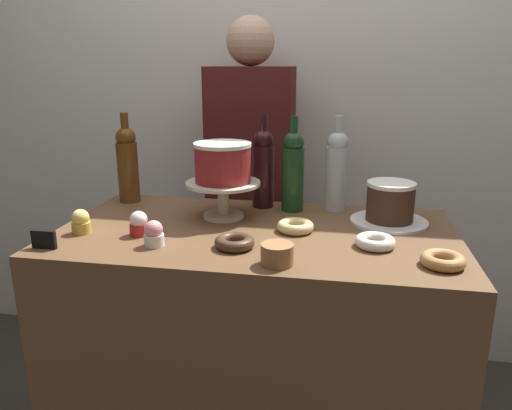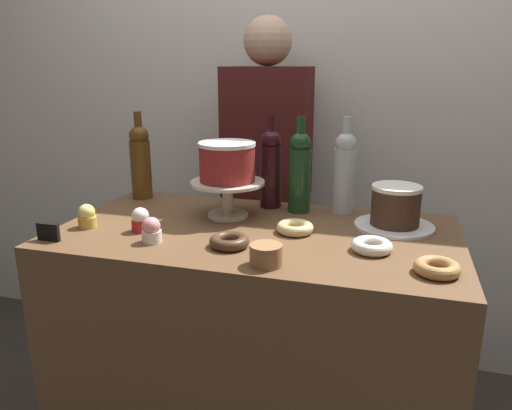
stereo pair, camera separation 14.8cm
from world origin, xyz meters
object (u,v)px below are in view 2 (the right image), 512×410
Objects in this scene: wine_bottle_clear at (344,171)px; cupcake_vanilla at (141,220)px; chocolate_round_cake at (396,205)px; price_sign_chalkboard at (48,232)px; wine_bottle_dark_red at (271,167)px; donut_maple at (437,268)px; wine_bottle_amber at (140,160)px; donut_glazed at (295,228)px; cookie_stack at (266,255)px; cake_stand_pedestal at (228,192)px; donut_sugar at (372,246)px; cupcake_lemon at (87,216)px; barista_figure at (267,197)px; wine_bottle_green at (300,170)px; cupcake_strawberry at (152,231)px; white_layer_cake at (227,162)px; donut_chocolate at (229,241)px.

cupcake_vanilla is (-0.57, -0.37, -0.11)m from wine_bottle_clear.
chocolate_round_cake reaches higher than price_sign_chalkboard.
donut_maple is at bearing -40.47° from wine_bottle_dark_red.
wine_bottle_amber is 2.91× the size of donut_glazed.
wine_bottle_dark_red reaches higher than cookie_stack.
wine_bottle_dark_red reaches higher than chocolate_round_cake.
cake_stand_pedestal is 2.18× the size of donut_sugar.
wine_bottle_amber is at bearing -177.85° from wine_bottle_dark_red.
cake_stand_pedestal is 0.75× the size of wine_bottle_dark_red.
cookie_stack is at bearing -104.46° from wine_bottle_clear.
chocolate_round_cake is 2.04× the size of cupcake_lemon.
cupcake_lemon is 0.87m from barista_figure.
barista_figure is at bearing 127.36° from donut_maple.
wine_bottle_amber is at bearing 178.95° from wine_bottle_green.
wine_bottle_dark_red is 0.54m from cookie_stack.
chocolate_round_cake is 0.45m from wine_bottle_dark_red.
wine_bottle_dark_red is 4.38× the size of cupcake_strawberry.
wine_bottle_green is 0.61m from wine_bottle_amber.
chocolate_round_cake is at bearing 15.85° from cupcake_lemon.
price_sign_chalkboard is at bearing -113.91° from barista_figure.
wine_bottle_clear is at bearing 121.35° from donut_maple.
cupcake_vanilla is at bearing 3.97° from cupcake_lemon.
cupcake_strawberry is 0.77m from donut_maple.
donut_maple is (0.43, -0.43, -0.13)m from wine_bottle_green.
white_layer_cake reaches higher than cupcake_lemon.
wine_bottle_amber is (-0.39, 0.14, 0.06)m from cake_stand_pedestal.
wine_bottle_green is 0.81m from price_sign_chalkboard.
chocolate_round_cake is at bearing -35.14° from wine_bottle_clear.
white_layer_cake is 2.49× the size of cupcake_strawberry.
wine_bottle_clear reaches higher than donut_glazed.
price_sign_chalkboard is (-0.90, -0.17, 0.01)m from donut_sugar.
barista_figure is at bearing 136.49° from chocolate_round_cake.
cupcake_strawberry is 0.88× the size of cookie_stack.
chocolate_round_cake is 0.96m from cupcake_lemon.
cake_stand_pedestal is 0.20m from wine_bottle_dark_red.
donut_glazed is at bearing 21.63° from price_sign_chalkboard.
cupcake_vanilla is at bearing -62.08° from wine_bottle_amber.
cupcake_strawberry is at bearing -97.79° from barista_figure.
donut_sugar is (0.48, -0.19, -0.07)m from cake_stand_pedestal.
cupcake_lemon is at bearing 175.88° from donut_maple.
barista_figure is at bearing 47.89° from wine_bottle_amber.
chocolate_round_cake is 2.16× the size of price_sign_chalkboard.
cupcake_vanilla is 0.80m from barista_figure.
donut_sugar is (-0.16, 0.11, 0.00)m from donut_maple.
cookie_stack is 0.05× the size of barista_figure.
chocolate_round_cake is (0.54, 0.03, -0.01)m from cake_stand_pedestal.
wine_bottle_amber is 1.13m from donut_maple.
wine_bottle_amber reaches higher than donut_chocolate.
white_layer_cake is at bearing -124.82° from wine_bottle_dark_red.
cupcake_lemon is 0.87m from donut_sugar.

